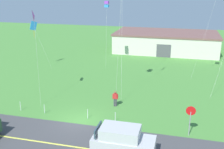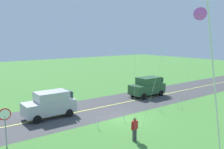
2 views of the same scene
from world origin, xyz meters
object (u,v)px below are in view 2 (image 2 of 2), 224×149
(person_adult_near, at_px, (135,128))
(car_parked_west_near, at_px, (148,86))
(stop_sign, at_px, (5,120))
(kite_pink_drift, at_px, (200,14))
(car_suv_foreground, at_px, (50,104))

(person_adult_near, bearing_deg, car_parked_west_near, -119.01)
(stop_sign, xyz_separation_m, kite_pink_drift, (-14.96, 3.31, 7.01))
(car_suv_foreground, xyz_separation_m, stop_sign, (4.60, 4.09, 0.65))
(car_parked_west_near, distance_m, kite_pink_drift, 11.15)
(car_suv_foreground, bearing_deg, car_parked_west_near, -177.85)
(kite_pink_drift, bearing_deg, person_adult_near, 5.29)
(car_parked_west_near, height_order, kite_pink_drift, kite_pink_drift)
(stop_sign, distance_m, person_adult_near, 8.24)
(stop_sign, bearing_deg, car_parked_west_near, -164.98)
(stop_sign, bearing_deg, kite_pink_drift, 167.53)
(stop_sign, distance_m, kite_pink_drift, 16.85)
(person_adult_near, bearing_deg, car_suv_foreground, -52.88)
(car_suv_foreground, distance_m, car_parked_west_near, 12.37)
(car_suv_foreground, bearing_deg, kite_pink_drift, 144.48)
(person_adult_near, bearing_deg, kite_pink_drift, -154.81)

